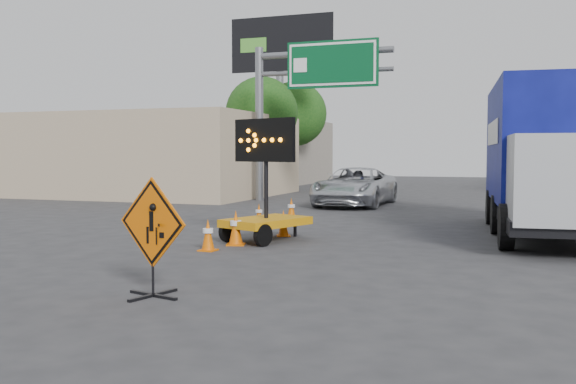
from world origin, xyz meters
The scene contains 16 objects.
ground centered at (0.00, 0.00, 0.00)m, with size 100.00×100.00×0.00m, color #2D2D30.
storefront_left_near centered at (-14.00, 20.00, 2.00)m, with size 14.00×10.00×4.00m, color tan.
storefront_left_far centered at (-15.00, 34.00, 2.20)m, with size 12.00×10.00×4.40m, color gray.
highway_gantry centered at (-4.43, 17.96, 5.07)m, with size 6.18×0.38×6.90m.
billboard centered at (-8.35, 25.87, 7.35)m, with size 6.10×0.54×9.85m.
tree_left_near centered at (-8.00, 22.00, 4.16)m, with size 3.71×3.71×6.03m.
tree_left_far centered at (-9.00, 30.00, 4.60)m, with size 4.10×4.10×6.66m.
construction_sign centered at (-0.66, -0.47, 0.93)m, with size 1.30×0.93×1.77m.
arrow_board centered at (-1.29, 5.68, 0.66)m, with size 1.90×2.38×2.95m.
pickup_truck centered at (-1.77, 16.65, 0.77)m, with size 2.55×5.53×1.54m, color silver.
box_truck centered at (5.11, 9.03, 1.78)m, with size 3.24×8.49×3.94m.
cone_a centered at (-1.91, 3.81, 0.35)m, with size 0.36×0.36×0.70m.
cone_b centered at (-1.70, 4.81, 0.40)m, with size 0.51×0.51×0.81m.
cone_c centered at (-1.21, 6.67, 0.33)m, with size 0.45×0.45×0.67m.
cone_d centered at (-2.83, 8.97, 0.31)m, with size 0.41×0.41×0.63m.
cone_e centered at (-2.31, 10.42, 0.35)m, with size 0.46×0.46×0.71m.
Camera 1 is at (4.39, -8.63, 2.13)m, focal length 40.00 mm.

